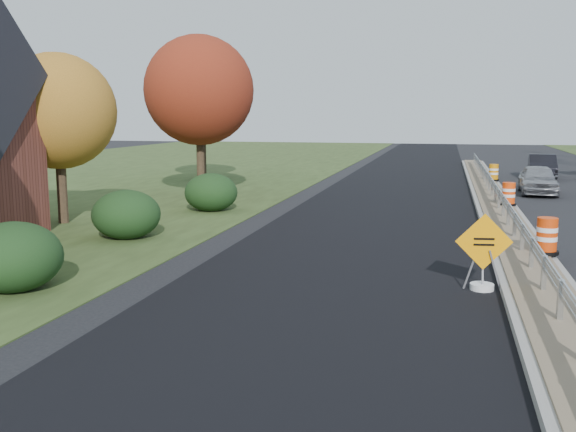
% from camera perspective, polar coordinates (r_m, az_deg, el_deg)
% --- Properties ---
extents(ground, '(140.00, 140.00, 0.00)m').
position_cam_1_polar(ground, '(18.17, 20.01, -3.55)').
color(ground, black).
rests_on(ground, ground).
extents(milled_overlay, '(7.20, 120.00, 0.01)m').
position_cam_1_polar(milled_overlay, '(28.01, 8.89, 1.14)').
color(milled_overlay, black).
rests_on(milled_overlay, ground).
extents(median, '(1.60, 55.00, 0.23)m').
position_cam_1_polar(median, '(25.99, 18.20, 0.42)').
color(median, gray).
rests_on(median, ground).
extents(guardrail, '(0.10, 46.15, 0.72)m').
position_cam_1_polar(guardrail, '(26.91, 18.11, 2.03)').
color(guardrail, silver).
rests_on(guardrail, median).
extents(hedge_south, '(2.09, 2.09, 1.52)m').
position_cam_1_polar(hedge_south, '(15.01, -23.25, -3.33)').
color(hedge_south, black).
rests_on(hedge_south, ground).
extents(hedge_mid, '(2.09, 2.09, 1.52)m').
position_cam_1_polar(hedge_mid, '(20.26, -14.18, 0.15)').
color(hedge_mid, black).
rests_on(hedge_mid, ground).
extents(hedge_north, '(2.09, 2.09, 1.52)m').
position_cam_1_polar(hedge_north, '(25.48, -6.86, 2.12)').
color(hedge_north, black).
rests_on(hedge_north, ground).
extents(tree_near_yellow, '(3.96, 3.96, 5.88)m').
position_cam_1_polar(tree_near_yellow, '(23.55, -19.79, 8.73)').
color(tree_near_yellow, '#473523').
rests_on(tree_near_yellow, ground).
extents(tree_near_red, '(4.95, 4.95, 7.35)m').
position_cam_1_polar(tree_near_red, '(29.77, -7.91, 10.99)').
color(tree_near_red, '#473523').
rests_on(tree_near_red, ground).
extents(tree_near_back, '(4.29, 4.29, 6.37)m').
position_cam_1_polar(tree_near_back, '(38.30, -7.64, 9.55)').
color(tree_near_back, '#473523').
rests_on(tree_near_back, ground).
extents(caution_sign, '(1.21, 0.51, 1.69)m').
position_cam_1_polar(caution_sign, '(14.53, 16.91, -4.70)').
color(caution_sign, white).
rests_on(caution_sign, ground).
extents(barrel_median_near, '(0.64, 0.64, 0.94)m').
position_cam_1_polar(barrel_median_near, '(17.75, 22.01, -1.71)').
color(barrel_median_near, black).
rests_on(barrel_median_near, median).
extents(barrel_median_mid, '(0.62, 0.62, 0.91)m').
position_cam_1_polar(barrel_median_mid, '(26.79, 19.01, 1.83)').
color(barrel_median_mid, black).
rests_on(barrel_median_mid, median).
extents(barrel_median_far, '(0.62, 0.62, 0.90)m').
position_cam_1_polar(barrel_median_far, '(36.74, 17.81, 3.68)').
color(barrel_median_far, black).
rests_on(barrel_median_far, median).
extents(car_silver, '(1.80, 4.19, 1.41)m').
position_cam_1_polar(car_silver, '(33.18, 21.34, 3.05)').
color(car_silver, '#A2A1A6').
rests_on(car_silver, ground).
extents(car_dark_mid, '(1.84, 4.43, 1.42)m').
position_cam_1_polar(car_dark_mid, '(41.66, 21.66, 4.12)').
color(car_dark_mid, black).
rests_on(car_dark_mid, ground).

